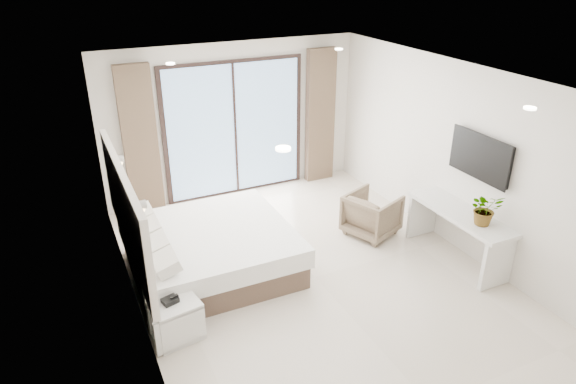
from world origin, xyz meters
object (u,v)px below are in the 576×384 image
object	(u,v)px
nightstand	(176,320)
bed	(210,250)
armchair	(372,212)
console_desk	(459,224)

from	to	relation	value
nightstand	bed	bearing A→B (deg)	47.56
nightstand	armchair	world-z (taller)	armchair
nightstand	armchair	xyz separation A→B (m)	(3.36, 1.08, 0.13)
bed	console_desk	world-z (taller)	console_desk
nightstand	console_desk	bearing A→B (deg)	-9.98
bed	armchair	size ratio (longest dim) A/B	2.92
bed	nightstand	size ratio (longest dim) A/B	3.67
nightstand	console_desk	size ratio (longest dim) A/B	0.35
console_desk	armchair	size ratio (longest dim) A/B	2.30
bed	nightstand	world-z (taller)	bed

